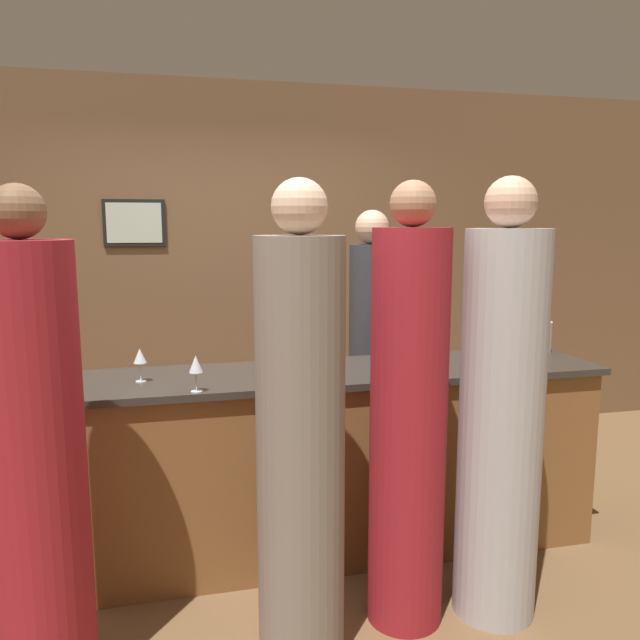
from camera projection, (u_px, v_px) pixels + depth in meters
name	position (u px, v px, depth m)	size (l,w,h in m)	color
ground_plane	(264.00, 557.00, 3.30)	(14.00, 14.00, 0.00)	brown
back_wall	(227.00, 269.00, 4.81)	(8.00, 0.08, 2.80)	brown
bar_counter	(263.00, 467.00, 3.22)	(3.61, 0.62, 0.99)	brown
bartender	(370.00, 358.00, 4.07)	(0.28, 0.28, 1.83)	#2D2D33
guest_0	(408.00, 424.00, 2.66)	(0.33, 0.33, 1.92)	maroon
guest_2	(36.00, 466.00, 2.26)	(0.35, 0.35, 1.88)	maroon
guest_3	(301.00, 443.00, 2.44)	(0.35, 0.35, 1.91)	gray
guest_4	(501.00, 419.00, 2.71)	(0.36, 0.36, 1.94)	#B2B2B7
wine_bottle_0	(392.00, 343.00, 3.36)	(0.07, 0.07, 0.29)	black
wine_bottle_1	(274.00, 345.00, 3.37)	(0.08, 0.08, 0.27)	black
ice_bucket	(534.00, 336.00, 3.69)	(0.20, 0.20, 0.18)	silver
wine_glass_0	(140.00, 357.00, 2.97)	(0.06, 0.06, 0.16)	silver
wine_glass_1	(393.00, 352.00, 3.02)	(0.07, 0.07, 0.18)	silver
wine_glass_2	(523.00, 342.00, 3.27)	(0.08, 0.08, 0.18)	silver
wine_glass_3	(27.00, 361.00, 2.88)	(0.06, 0.06, 0.17)	silver
wine_glass_4	(273.00, 348.00, 3.11)	(0.08, 0.08, 0.18)	silver
wine_glass_5	(487.00, 348.00, 3.17)	(0.07, 0.07, 0.17)	silver
wine_glass_6	(196.00, 365.00, 2.79)	(0.06, 0.06, 0.17)	silver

